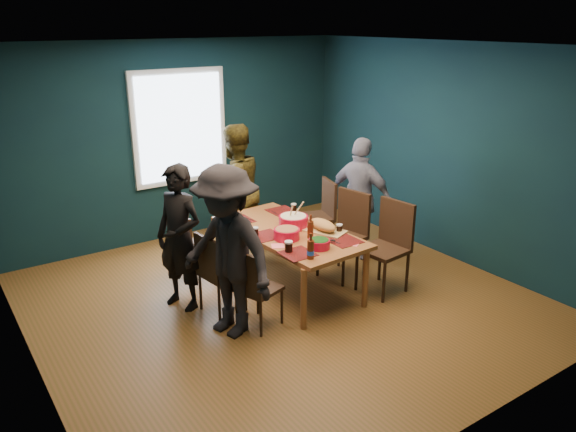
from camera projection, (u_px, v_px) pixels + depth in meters
The scene contains 26 objects.
room at pixel (267, 175), 5.95m from camera, with size 5.01×5.01×2.71m.
dining_table at pixel (289, 236), 6.31m from camera, with size 1.03×1.90×0.70m.
chair_left_far at pixel (187, 243), 6.48m from camera, with size 0.48×0.48×0.85m.
chair_left_mid at pixel (215, 268), 5.78m from camera, with size 0.45×0.45×0.88m.
chair_left_near at pixel (253, 284), 5.49m from camera, with size 0.47×0.47×0.83m.
chair_right_far at pixel (322, 210), 7.41m from camera, with size 0.53×0.53×0.95m.
chair_right_mid at pixel (347, 227), 6.67m from camera, with size 0.54×0.54×1.03m.
chair_right_near at pixel (389, 239), 6.29m from camera, with size 0.52×0.52×1.04m.
person_far_left at pixel (179, 238), 5.84m from camera, with size 0.57×0.37×1.57m, color black.
person_back at pixel (235, 190), 7.24m from camera, with size 0.83×0.65×1.70m, color black.
person_right at pixel (361, 199), 7.10m from camera, with size 0.92×0.38×1.57m, color silver.
person_near_left at pixel (227, 252), 5.31m from camera, with size 1.10×0.63×1.70m, color black.
bowl_salad at pixel (287, 233), 6.02m from camera, with size 0.28×0.28×0.12m.
bowl_dumpling at pixel (293, 221), 6.35m from camera, with size 0.34×0.34×0.31m.
bowl_herbs at pixel (319, 243), 5.78m from camera, with size 0.23×0.23×0.10m.
cutting_board at pixel (323, 226), 6.22m from camera, with size 0.42×0.64×0.14m.
small_bowl at pixel (236, 216), 6.65m from camera, with size 0.15×0.15×0.06m.
beer_bottle_a at pixel (311, 250), 5.51m from camera, with size 0.07×0.07×0.27m.
beer_bottle_b at pixel (310, 229), 6.03m from camera, with size 0.07×0.07×0.26m.
cola_glass_a at pixel (289, 246), 5.68m from camera, with size 0.08×0.08×0.12m.
cola_glass_b at pixel (339, 228), 6.21m from camera, with size 0.07×0.07×0.10m.
cola_glass_c at pixel (294, 207), 6.88m from camera, with size 0.07×0.07×0.10m.
cola_glass_d at pixel (256, 231), 6.12m from camera, with size 0.07×0.07×0.09m.
napkin_a at pixel (314, 223), 6.51m from camera, with size 0.15×0.15×0.00m, color #FF6B72.
napkin_b at pixel (278, 246), 5.85m from camera, with size 0.13×0.13×0.00m, color #FF6B72.
napkin_c at pixel (352, 243), 5.91m from camera, with size 0.15×0.15×0.00m, color #FF6B72.
Camera 1 is at (-3.07, -4.61, 2.95)m, focal length 35.00 mm.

